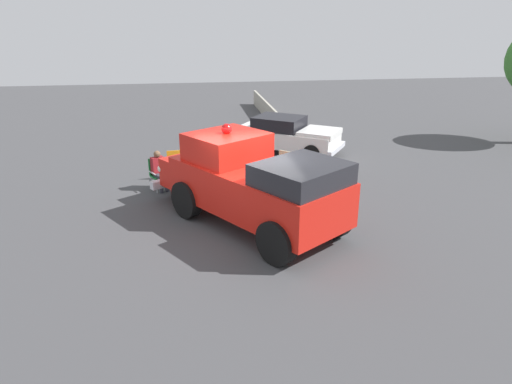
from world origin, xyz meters
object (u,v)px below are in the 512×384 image
Objects in this scene: classic_hot_rod at (287,135)px; lawn_chair_near_truck at (158,171)px; lawn_chair_by_car at (175,164)px; lawn_chair_spare at (283,164)px; spectator_seated at (159,169)px; vintage_fire_truck at (250,182)px.

lawn_chair_near_truck is (-3.65, 5.03, -0.16)m from classic_hot_rod.
lawn_chair_by_car and lawn_chair_spare have the same top height.
lawn_chair_spare is at bearing 165.97° from classic_hot_rod.
lawn_chair_by_car is at bearing 80.87° from lawn_chair_spare.
lawn_chair_by_car is at bearing -28.16° from spectator_seated.
classic_hot_rod is 5.35m from lawn_chair_by_car.
vintage_fire_truck is 4.41m from lawn_chair_by_car.
lawn_chair_near_truck is (3.11, 2.58, -0.61)m from vintage_fire_truck.
lawn_chair_near_truck is 1.00× the size of lawn_chair_spare.
lawn_chair_spare is 0.79× the size of spectator_seated.
lawn_chair_spare is (3.28, -1.58, -0.61)m from vintage_fire_truck.
classic_hot_rod is 4.55× the size of lawn_chair_near_truck.
vintage_fire_truck reaches higher than lawn_chair_by_car.
spectator_seated is (-0.87, 0.47, 0.11)m from lawn_chair_by_car.
lawn_chair_near_truck is at bearing 144.89° from lawn_chair_by_car.
lawn_chair_spare is at bearing -99.13° from lawn_chair_by_car.
lawn_chair_near_truck is at bearing 125.94° from classic_hot_rod.
spectator_seated reaches higher than lawn_chair_spare.
vintage_fire_truck reaches higher than classic_hot_rod.
lawn_chair_near_truck is 0.93m from lawn_chair_by_car.
classic_hot_rod reaches higher than lawn_chair_near_truck.
vintage_fire_truck reaches higher than lawn_chair_near_truck.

